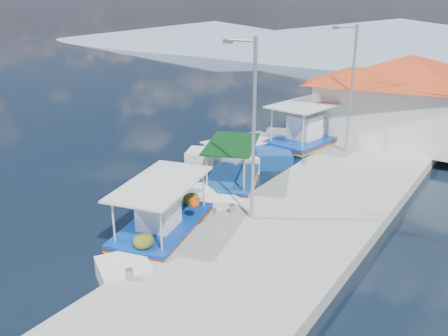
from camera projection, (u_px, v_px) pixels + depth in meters
The scene contains 10 objects.
ground at pixel (115, 219), 16.89m from camera, with size 160.00×160.00×0.00m, color black.
quay at pixel (332, 195), 18.36m from camera, with size 5.00×44.00×0.50m, color #ACA9A1.
bollards at pixel (276, 180), 18.75m from camera, with size 0.20×17.20×0.30m.
main_caique at pixel (165, 228), 15.28m from camera, with size 3.17×6.78×2.31m.
caique_green_canopy at pixel (233, 183), 19.27m from camera, with size 3.41×5.72×2.33m.
caique_blue_hull at pixel (242, 149), 23.70m from camera, with size 3.63×6.32×1.21m.
caique_far at pixel (308, 142), 24.24m from camera, with size 3.24×8.12×2.88m.
harbor_building at pixel (406, 96), 24.35m from camera, with size 10.49×10.49×4.40m.
lamp_post_near at pixel (251, 122), 14.75m from camera, with size 1.21×0.14×6.00m.
lamp_post_far at pixel (350, 83), 21.76m from camera, with size 1.21×0.14×6.00m.
Camera 1 is at (11.85, -10.38, 7.51)m, focal length 37.26 mm.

